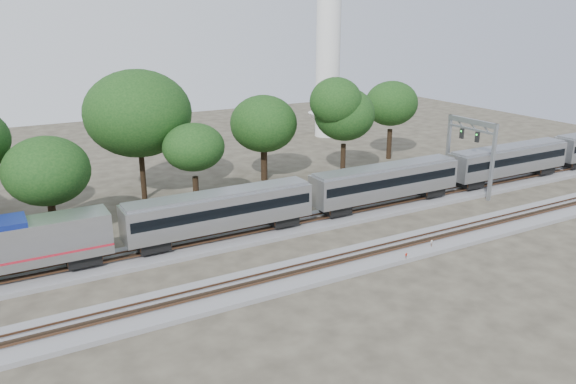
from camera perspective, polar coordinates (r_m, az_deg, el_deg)
name	(u,v)px	position (r m, az deg, el deg)	size (l,w,h in m)	color
ground	(305,252)	(52.27, 1.78, -6.12)	(160.00, 160.00, 0.00)	#383328
track_far	(275,229)	(57.01, -1.33, -3.82)	(160.00, 5.00, 0.73)	slate
track_near	(329,266)	(49.11, 4.21, -7.52)	(160.00, 5.00, 0.73)	slate
train	(452,169)	(70.05, 16.35, 2.26)	(115.65, 3.31, 4.88)	#ABAEB2
switch_stand_red	(406,257)	(50.93, 11.90, -6.43)	(0.30, 0.10, 0.94)	#512D19
switch_stand_white	(431,244)	(53.99, 14.37, -5.13)	(0.32, 0.14, 1.04)	#512D19
switch_lever	(402,256)	(52.15, 11.48, -6.36)	(0.50, 0.30, 0.30)	#512D19
signal_gantry	(471,140)	(71.15, 18.06, 5.08)	(0.64, 7.52, 9.15)	gray
tree_2	(47,171)	(57.67, -23.31, 1.96)	(7.03, 7.03, 9.92)	black
tree_3	(138,114)	(66.82, -15.01, 7.70)	(10.41, 10.41, 14.68)	black
tree_4	(194,147)	(62.03, -9.56, 4.49)	(7.36, 7.36, 10.38)	black
tree_5	(264,124)	(72.93, -2.50, 6.93)	(7.70, 7.70, 10.86)	black
tree_6	(344,114)	(74.13, 5.75, 7.87)	(8.79, 8.79, 12.39)	black
tree_7	(391,104)	(85.69, 10.46, 8.82)	(8.55, 8.55, 12.06)	black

